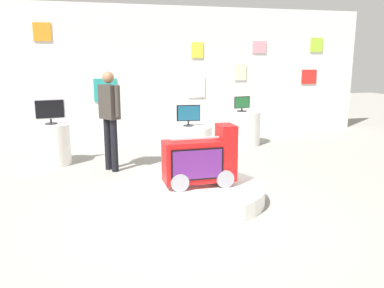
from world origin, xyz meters
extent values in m
plane|color=gray|center=(0.00, 0.00, 0.00)|extent=(30.00, 30.00, 0.00)
cube|color=silver|center=(0.00, 5.18, 1.61)|extent=(12.38, 0.10, 3.22)
cube|color=white|center=(1.61, 5.11, 1.25)|extent=(0.44, 0.02, 0.52)
cube|color=pink|center=(3.31, 5.11, 2.26)|extent=(0.38, 0.02, 0.31)
cube|color=yellow|center=(1.63, 5.11, 2.17)|extent=(0.30, 0.02, 0.38)
cube|color=red|center=(4.82, 5.11, 1.47)|extent=(0.44, 0.02, 0.38)
cube|color=#9ECC33|center=(4.99, 5.11, 2.32)|extent=(0.37, 0.02, 0.38)
cube|color=beige|center=(2.80, 5.11, 1.61)|extent=(0.32, 0.02, 0.40)
cube|color=orange|center=(-2.01, 5.11, 2.55)|extent=(0.39, 0.02, 0.41)
cube|color=teal|center=(-0.67, 5.11, 1.22)|extent=(0.55, 0.02, 0.55)
cylinder|color=white|center=(0.32, 0.39, 0.11)|extent=(1.83, 1.83, 0.23)
cylinder|color=gray|center=(0.00, 0.39, 0.35)|extent=(0.25, 0.41, 0.25)
cylinder|color=gray|center=(0.64, 0.39, 0.35)|extent=(0.25, 0.41, 0.25)
cube|color=red|center=(0.32, 0.39, 0.59)|extent=(1.00, 0.36, 0.58)
cube|color=red|center=(0.71, 0.39, 0.98)|extent=(0.22, 0.36, 0.20)
cube|color=black|center=(0.24, 0.20, 0.59)|extent=(0.72, 0.02, 0.43)
cube|color=#561E6B|center=(0.24, 0.20, 0.59)|extent=(0.68, 0.02, 0.39)
cube|color=#B2B2B7|center=(0.32, 0.39, 0.91)|extent=(0.80, 0.03, 0.02)
cylinder|color=white|center=(-1.79, 3.03, 0.39)|extent=(0.65, 0.65, 0.77)
cylinder|color=black|center=(-1.79, 3.03, 0.78)|extent=(0.23, 0.23, 0.02)
cylinder|color=black|center=(-1.79, 3.03, 0.83)|extent=(0.04, 0.04, 0.08)
cube|color=silver|center=(-1.79, 3.03, 1.06)|extent=(0.54, 0.11, 0.37)
cube|color=black|center=(-1.79, 3.01, 1.06)|extent=(0.50, 0.08, 0.33)
cylinder|color=white|center=(2.32, 3.77, 0.39)|extent=(0.86, 0.86, 0.77)
cylinder|color=black|center=(2.32, 3.77, 0.78)|extent=(0.23, 0.23, 0.02)
cylinder|color=black|center=(2.32, 3.77, 0.82)|extent=(0.04, 0.04, 0.06)
cube|color=black|center=(2.32, 3.77, 0.98)|extent=(0.40, 0.11, 0.27)
cube|color=#1E5B2D|center=(2.32, 3.75, 0.98)|extent=(0.36, 0.08, 0.24)
cylinder|color=white|center=(0.62, 2.15, 0.39)|extent=(0.88, 0.88, 0.77)
cylinder|color=black|center=(0.62, 2.15, 0.78)|extent=(0.18, 0.18, 0.02)
cylinder|color=black|center=(0.62, 2.15, 0.83)|extent=(0.04, 0.04, 0.07)
cube|color=black|center=(0.62, 2.15, 1.01)|extent=(0.42, 0.09, 0.29)
cube|color=navy|center=(0.63, 2.13, 1.01)|extent=(0.39, 0.06, 0.26)
cylinder|color=black|center=(-0.70, 2.23, 0.47)|extent=(0.12, 0.12, 0.94)
cylinder|color=black|center=(-0.81, 2.40, 0.47)|extent=(0.12, 0.12, 0.94)
cube|color=#38332D|center=(-0.75, 2.32, 1.23)|extent=(0.37, 0.43, 0.59)
sphere|color=#8C6647|center=(-0.75, 2.32, 1.65)|extent=(0.20, 0.20, 0.20)
cylinder|color=#38332D|center=(-0.63, 2.11, 1.26)|extent=(0.08, 0.08, 0.53)
cylinder|color=#38332D|center=(-0.88, 2.52, 1.26)|extent=(0.08, 0.08, 0.53)
camera|label=1|loc=(-1.16, -4.71, 1.98)|focal=37.20mm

